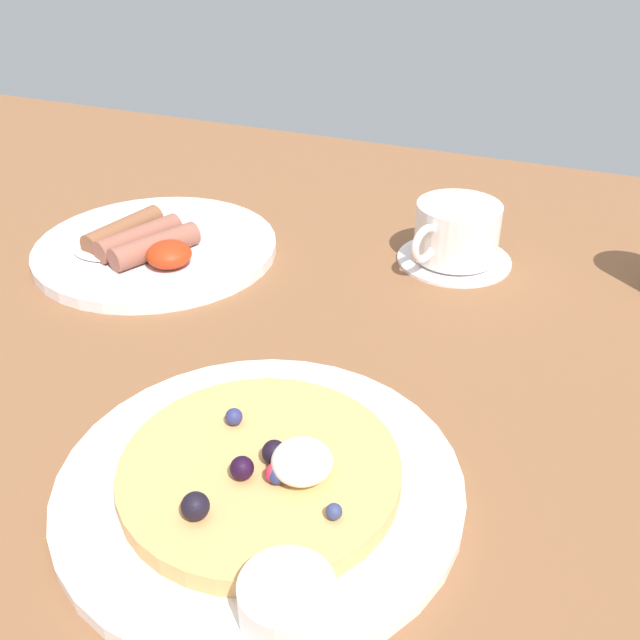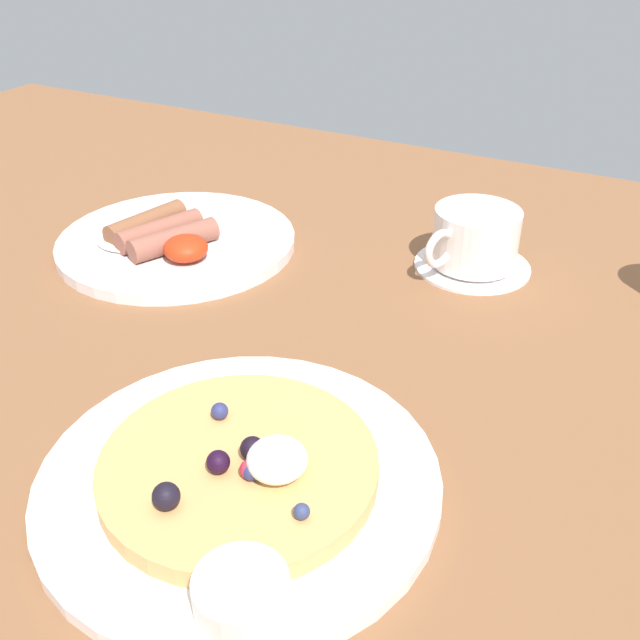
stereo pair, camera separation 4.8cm
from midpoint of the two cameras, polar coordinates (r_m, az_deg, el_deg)
The scene contains 8 objects.
ground_plane at distance 64.72cm, azimuth -6.72°, elevation -3.44°, with size 182.77×116.43×3.00cm, color brown.
pancake_plate at distance 50.27cm, azimuth -7.60°, elevation -12.83°, with size 27.58×27.58×1.15cm, color white.
pancake_with_berries at distance 48.95cm, azimuth -7.50°, elevation -11.89°, with size 18.88×18.88×3.87cm.
syrup_ramekin at distance 41.57cm, azimuth -6.23°, elevation -21.44°, with size 5.34×5.34×2.65cm.
breakfast_plate at distance 82.01cm, azimuth -14.57°, elevation 5.53°, with size 26.48×26.48×1.27cm, color white.
fried_breakfast at distance 79.52cm, azimuth -15.82°, elevation 5.93°, with size 14.33×12.13×2.78cm.
coffee_saucer at distance 78.77cm, azimuth 8.90°, elevation 4.84°, with size 12.29×12.29×0.69cm, color white.
coffee_cup at distance 77.19cm, azimuth 9.04°, elevation 7.06°, with size 8.95×11.57×5.91cm.
Camera 1 is at (24.92, -46.48, 35.76)cm, focal length 40.18 mm.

